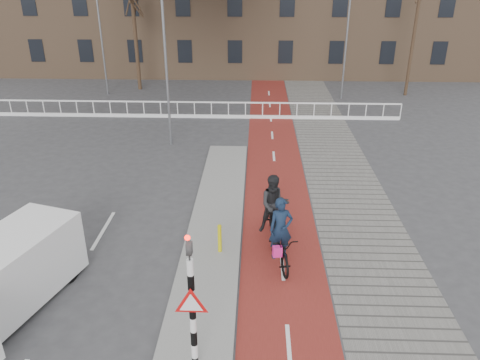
{
  "coord_description": "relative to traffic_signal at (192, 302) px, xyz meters",
  "views": [
    {
      "loc": [
        0.66,
        -9.56,
        8.19
      ],
      "look_at": [
        0.12,
        5.0,
        1.5
      ],
      "focal_mm": 35.0,
      "sensor_mm": 36.0,
      "label": 1
    }
  ],
  "objects": [
    {
      "name": "streetlight_near",
      "position": [
        -3.03,
        14.47,
        2.45
      ],
      "size": [
        0.12,
        0.12,
        8.88
      ],
      "primitive_type": "cylinder",
      "color": "slate",
      "rests_on": "ground"
    },
    {
      "name": "bike_lane",
      "position": [
        2.1,
        12.02,
        -1.98
      ],
      "size": [
        2.5,
        60.0,
        0.01
      ],
      "primitive_type": "cube",
      "color": "maroon",
      "rests_on": "ground"
    },
    {
      "name": "van",
      "position": [
        -5.14,
        1.99,
        -0.99
      ],
      "size": [
        2.96,
        4.72,
        1.89
      ],
      "rotation": [
        0.0,
        0.0,
        -0.3
      ],
      "color": "white",
      "rests_on": "ground"
    },
    {
      "name": "cyclist_near",
      "position": [
        2.01,
        4.28,
        -1.25
      ],
      "size": [
        1.13,
        2.2,
        2.16
      ],
      "rotation": [
        0.0,
        0.0,
        0.2
      ],
      "color": "black",
      "rests_on": "bike_lane"
    },
    {
      "name": "traffic_signal",
      "position": [
        0.0,
        0.0,
        0.0
      ],
      "size": [
        0.8,
        0.8,
        3.68
      ],
      "color": "black",
      "rests_on": "curb_island"
    },
    {
      "name": "streetlight_right",
      "position": [
        6.96,
        23.78,
        1.82
      ],
      "size": [
        0.12,
        0.12,
        7.62
      ],
      "primitive_type": "cylinder",
      "color": "slate",
      "rests_on": "ground"
    },
    {
      "name": "ground",
      "position": [
        0.6,
        2.02,
        -1.99
      ],
      "size": [
        120.0,
        120.0,
        0.0
      ],
      "primitive_type": "plane",
      "color": "#38383A",
      "rests_on": "ground"
    },
    {
      "name": "streetlight_left",
      "position": [
        -9.19,
        24.41,
        2.11
      ],
      "size": [
        0.12,
        0.12,
        8.2
      ],
      "primitive_type": "cylinder",
      "color": "slate",
      "rests_on": "ground"
    },
    {
      "name": "tree_right",
      "position": [
        11.56,
        24.87,
        2.06
      ],
      "size": [
        0.21,
        0.21,
        8.1
      ],
      "primitive_type": "cylinder",
      "color": "black",
      "rests_on": "ground"
    },
    {
      "name": "curb_island",
      "position": [
        -0.1,
        6.02,
        -1.93
      ],
      "size": [
        1.8,
        16.0,
        0.12
      ],
      "primitive_type": "cube",
      "color": "gray",
      "rests_on": "ground"
    },
    {
      "name": "cyclist_far",
      "position": [
        1.87,
        5.76,
        -1.06
      ],
      "size": [
        1.03,
        2.15,
        2.22
      ],
      "rotation": [
        0.0,
        0.0,
        0.09
      ],
      "color": "black",
      "rests_on": "bike_lane"
    },
    {
      "name": "railing",
      "position": [
        -4.4,
        19.02,
        -1.68
      ],
      "size": [
        28.0,
        0.1,
        0.99
      ],
      "color": "silver",
      "rests_on": "ground"
    },
    {
      "name": "tree_mid",
      "position": [
        -7.27,
        25.92,
        1.76
      ],
      "size": [
        0.26,
        0.26,
        7.51
      ],
      "primitive_type": "cylinder",
      "color": "black",
      "rests_on": "ground"
    },
    {
      "name": "sidewalk",
      "position": [
        4.9,
        12.02,
        -1.98
      ],
      "size": [
        3.0,
        60.0,
        0.01
      ],
      "primitive_type": "cube",
      "color": "slate",
      "rests_on": "ground"
    },
    {
      "name": "bollard",
      "position": [
        0.18,
        4.71,
        -1.41
      ],
      "size": [
        0.12,
        0.12,
        0.92
      ],
      "primitive_type": "cylinder",
      "color": "#CCC20B",
      "rests_on": "curb_island"
    }
  ]
}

